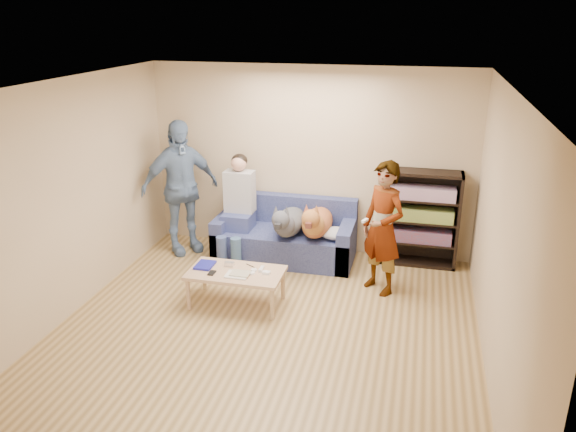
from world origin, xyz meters
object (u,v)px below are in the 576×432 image
(notebook_blue, at_px, (205,265))
(person_seated, at_px, (238,204))
(camera_silver, at_px, (229,264))
(sofa, at_px, (286,238))
(dog_tan, at_px, (316,222))
(coffee_table, at_px, (236,275))
(person_standing_left, at_px, (180,188))
(bookshelf, at_px, (421,216))
(dog_gray, at_px, (288,222))
(person_standing_right, at_px, (383,228))

(notebook_blue, bearing_deg, person_seated, 90.18)
(camera_silver, relative_size, sofa, 0.06)
(dog_tan, height_order, coffee_table, dog_tan)
(person_standing_left, relative_size, sofa, 1.00)
(person_standing_left, bearing_deg, bookshelf, -39.05)
(bookshelf, bearing_deg, sofa, -172.60)
(notebook_blue, distance_m, coffee_table, 0.41)
(person_seated, xyz_separation_m, dog_tan, (1.11, -0.06, -0.15))
(dog_gray, bearing_deg, dog_tan, 9.02)
(coffee_table, bearing_deg, dog_gray, 74.37)
(dog_tan, relative_size, bookshelf, 0.89)
(notebook_blue, height_order, coffee_table, notebook_blue)
(dog_gray, xyz_separation_m, bookshelf, (1.71, 0.48, 0.06))
(person_standing_left, relative_size, person_seated, 1.29)
(person_standing_right, bearing_deg, person_seated, -156.25)
(person_standing_right, distance_m, dog_gray, 1.36)
(person_standing_left, bearing_deg, dog_gray, -49.67)
(person_standing_left, relative_size, camera_silver, 17.22)
(camera_silver, bearing_deg, dog_gray, 67.09)
(dog_tan, height_order, bookshelf, bookshelf)
(person_seated, distance_m, dog_tan, 1.12)
(person_standing_left, distance_m, sofa, 1.63)
(dog_tan, xyz_separation_m, bookshelf, (1.34, 0.42, 0.05))
(bookshelf, bearing_deg, dog_gray, -164.30)
(sofa, bearing_deg, notebook_blue, -114.69)
(person_standing_right, bearing_deg, sofa, -167.43)
(sofa, bearing_deg, person_standing_left, -175.16)
(person_standing_left, height_order, camera_silver, person_standing_left)
(person_standing_right, bearing_deg, dog_gray, -159.92)
(person_standing_left, distance_m, coffee_table, 1.90)
(person_standing_right, bearing_deg, person_standing_left, -151.79)
(dog_gray, height_order, coffee_table, dog_gray)
(person_standing_right, xyz_separation_m, dog_gray, (-1.27, 0.45, -0.20))
(notebook_blue, bearing_deg, sofa, 65.31)
(person_standing_left, relative_size, notebook_blue, 7.29)
(bookshelf, bearing_deg, camera_silver, -144.24)
(dog_gray, distance_m, bookshelf, 1.77)
(person_standing_left, height_order, sofa, person_standing_left)
(coffee_table, bearing_deg, camera_silver, 135.00)
(dog_gray, xyz_separation_m, coffee_table, (-0.33, -1.20, -0.25))
(person_standing_left, relative_size, bookshelf, 1.46)
(camera_silver, bearing_deg, person_standing_left, 133.08)
(person_standing_left, distance_m, person_seated, 0.85)
(camera_silver, distance_m, bookshelf, 2.67)
(person_seated, bearing_deg, sofa, 11.13)
(notebook_blue, bearing_deg, camera_silver, 14.04)
(person_standing_left, bearing_deg, dog_tan, -47.13)
(person_standing_right, height_order, dog_gray, person_standing_right)
(camera_silver, distance_m, dog_tan, 1.41)
(notebook_blue, relative_size, dog_gray, 0.21)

